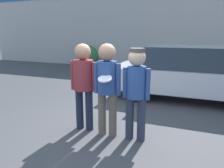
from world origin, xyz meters
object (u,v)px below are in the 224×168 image
(person_right, at_px, (136,87))
(parked_car_near, at_px, (191,73))
(person_left, at_px, (83,79))
(person_middle_with_frisbee, at_px, (107,82))
(shrub, at_px, (88,56))

(person_right, xyz_separation_m, parked_car_near, (0.81, 3.15, -0.23))
(person_left, relative_size, person_right, 1.03)
(person_left, bearing_deg, person_right, -3.10)
(person_middle_with_frisbee, xyz_separation_m, shrub, (-4.49, 7.74, -0.42))
(person_right, bearing_deg, person_left, 176.90)
(person_right, relative_size, shrub, 1.33)
(person_right, height_order, parked_car_near, person_right)
(person_middle_with_frisbee, xyz_separation_m, person_right, (0.54, 0.03, -0.05))
(person_right, distance_m, parked_car_near, 3.25)
(parked_car_near, bearing_deg, person_right, -104.37)
(person_left, relative_size, parked_car_near, 0.38)
(person_middle_with_frisbee, relative_size, parked_car_near, 0.38)
(person_middle_with_frisbee, relative_size, shrub, 1.39)
(person_middle_with_frisbee, bearing_deg, shrub, 120.09)
(shrub, bearing_deg, person_left, -62.73)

